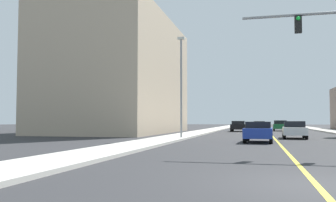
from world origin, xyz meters
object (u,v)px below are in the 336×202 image
car_black (238,126)px  car_green (280,126)px  car_blue (259,131)px  car_white (294,130)px  street_lamp (181,82)px  car_yellow (259,125)px

car_black → car_green: size_ratio=1.10×
car_blue → car_white: size_ratio=1.03×
street_lamp → car_black: street_lamp is taller
car_white → car_yellow: car_white is taller
street_lamp → car_black: bearing=81.3°
street_lamp → car_yellow: bearing=79.3°
car_blue → car_white: bearing=67.0°
car_black → car_blue: size_ratio=1.03×
car_blue → car_black: bearing=98.2°
car_yellow → car_green: bearing=-64.1°
street_lamp → car_blue: size_ratio=1.88×
car_green → car_blue: car_green is taller
car_yellow → car_black: bearing=-103.8°
car_green → street_lamp: bearing=-107.3°
car_green → car_yellow: car_green is taller
car_white → car_green: bearing=92.1°
car_blue → car_white: car_white is taller
car_blue → car_yellow: 35.16m
car_green → car_white: (-0.15, -22.82, -0.03)m
car_white → car_blue: bearing=-112.7°
car_green → car_yellow: size_ratio=0.99×
street_lamp → car_black: 22.51m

